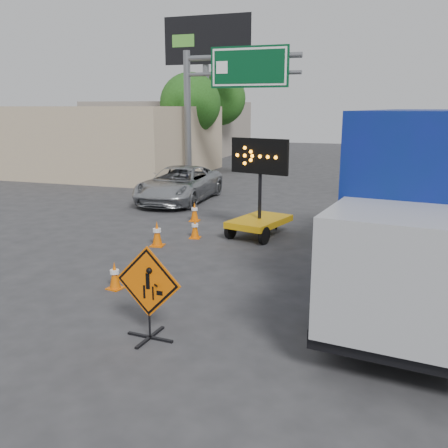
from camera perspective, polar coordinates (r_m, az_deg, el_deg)
The scene contains 15 objects.
ground at distance 8.95m, azimuth -10.65°, elevation -13.36°, with size 100.00×100.00×0.00m, color #2D2D30.
storefront_left_near at distance 32.47m, azimuth -15.15°, elevation 9.31°, with size 14.00×10.00×4.00m, color tan.
storefront_left_far at distance 45.17m, azimuth -6.19°, elevation 10.92°, with size 12.00×10.00×4.40m, color gray.
highway_gantry at distance 26.30m, azimuth 0.03°, elevation 15.64°, with size 6.18×0.38×6.90m.
billboard at distance 35.21m, azimuth -1.94°, elevation 18.74°, with size 6.10×0.54×9.85m.
tree_left_near at distance 31.33m, azimuth -3.86°, elevation 13.56°, with size 3.71×3.71×6.03m.
tree_left_far at distance 39.16m, azimuth -0.61°, elevation 14.15°, with size 4.10×4.10×6.66m.
construction_sign at distance 8.75m, azimuth -8.64°, elevation -7.54°, with size 1.27×0.90×1.69m.
arrow_board at distance 15.59m, azimuth 4.08°, elevation 1.02°, with size 1.89×2.40×3.05m.
pickup_truck at distance 21.48m, azimuth -5.10°, elevation 4.55°, with size 2.47×5.36×1.49m, color #ABAEB2.
box_truck at distance 11.14m, azimuth 22.05°, elevation 0.87°, with size 3.46×8.49×3.91m.
cone_a at distance 11.42m, azimuth -12.38°, elevation -5.76°, with size 0.38×0.38×0.63m.
cone_b at distance 14.66m, azimuth -7.66°, elevation -1.10°, with size 0.42×0.42×0.74m.
cone_c at distance 15.44m, azimuth -3.34°, elevation -0.46°, with size 0.38×0.38×0.64m.
cone_d at distance 17.75m, azimuth -3.39°, elevation 1.42°, with size 0.40×0.40×0.69m.
Camera 1 is at (4.07, -6.91, 3.97)m, focal length 40.00 mm.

